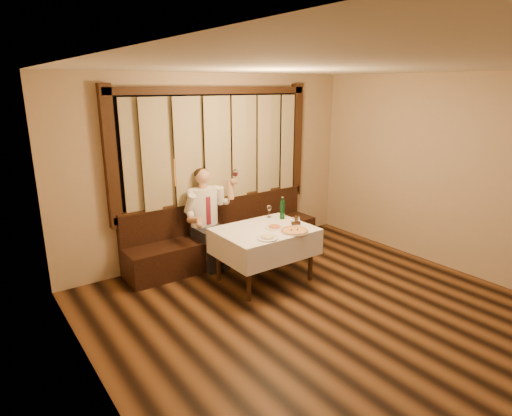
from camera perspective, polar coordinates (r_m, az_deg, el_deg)
room at (r=5.04m, az=6.18°, el=3.10°), size 5.01×6.01×2.81m
banquette at (r=6.73m, az=-4.11°, el=-4.08°), size 3.20×0.61×0.94m
dining_table at (r=5.82m, az=1.15°, el=-3.75°), size 1.27×0.97×0.76m
pizza at (r=5.67m, az=5.14°, el=-3.03°), size 0.38×0.38×0.04m
pasta_red at (r=5.79m, az=2.47°, el=-2.37°), size 0.26×0.26×0.09m
pasta_cream at (r=5.39m, az=1.55°, el=-3.74°), size 0.28×0.28×0.09m
green_bottle at (r=6.17m, az=3.54°, el=-0.20°), size 0.07×0.07×0.33m
table_wine_glass at (r=6.24m, az=1.76°, el=-0.04°), size 0.07×0.07×0.19m
cruet_caddy at (r=5.96m, az=5.34°, el=-1.78°), size 0.13×0.11×0.13m
seated_man at (r=6.31m, az=-6.56°, el=-0.38°), size 0.82×0.61×1.47m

